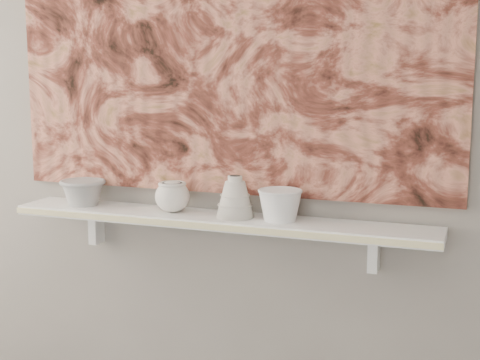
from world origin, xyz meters
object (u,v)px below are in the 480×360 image
at_px(painting, 226,21).
at_px(bowl_grey, 83,192).
at_px(bowl_white, 280,205).
at_px(shelf, 217,220).
at_px(bell_vessel, 235,196).
at_px(cup_cream, 172,196).

xyz_separation_m(painting, bowl_grey, (-0.50, -0.08, -0.56)).
distance_m(painting, bowl_white, 0.60).
relative_size(shelf, bowl_white, 10.23).
xyz_separation_m(shelf, painting, (0.00, 0.08, 0.62)).
relative_size(bell_vessel, bowl_white, 0.97).
xyz_separation_m(shelf, bell_vessel, (0.06, 0.00, 0.08)).
height_order(bowl_grey, cup_cream, cup_cream).
bearing_deg(bell_vessel, shelf, 180.00).
height_order(painting, bowl_grey, painting).
distance_m(cup_cream, bell_vessel, 0.22).
distance_m(painting, bowl_grey, 0.76).
height_order(cup_cream, bell_vessel, bell_vessel).
xyz_separation_m(painting, bell_vessel, (0.06, -0.08, -0.54)).
bearing_deg(bowl_grey, shelf, 0.00).
xyz_separation_m(bowl_grey, bowl_white, (0.71, 0.00, 0.00)).
bearing_deg(shelf, painting, 90.00).
bearing_deg(painting, bowl_white, -20.99).
bearing_deg(cup_cream, bowl_grey, 180.00).
relative_size(painting, bowl_white, 10.96).
bearing_deg(shelf, bowl_white, 0.00).
bearing_deg(bowl_grey, cup_cream, 0.00).
height_order(shelf, painting, painting).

